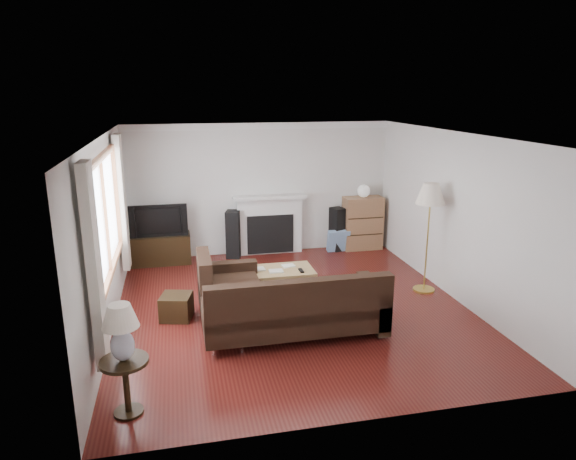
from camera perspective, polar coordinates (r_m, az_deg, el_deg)
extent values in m
cube|color=#521612|center=(7.62, 0.49, -8.59)|extent=(5.10, 5.60, 0.04)
cube|color=white|center=(6.99, 0.54, 10.49)|extent=(5.10, 5.60, 0.04)
cube|color=silver|center=(9.84, -3.08, 4.54)|extent=(5.00, 0.04, 2.50)
cube|color=silver|center=(4.70, 8.09, -7.88)|extent=(5.00, 0.04, 2.50)
cube|color=silver|center=(7.09, -19.58, -0.61)|extent=(0.04, 5.50, 2.50)
cube|color=silver|center=(8.12, 17.99, 1.48)|extent=(0.04, 5.50, 2.50)
cube|color=brown|center=(6.82, -19.58, 1.39)|extent=(0.12, 2.74, 1.54)
cube|color=beige|center=(5.41, -20.74, -3.93)|extent=(0.10, 0.35, 2.10)
cube|color=beige|center=(8.32, -17.96, 2.87)|extent=(0.10, 0.35, 2.10)
cube|color=white|center=(9.90, -2.06, 0.63)|extent=(1.40, 0.26, 1.15)
cube|color=black|center=(9.69, -13.96, -2.05)|extent=(1.07, 0.48, 0.54)
imported|color=black|center=(9.54, -14.18, 1.16)|extent=(1.02, 0.13, 0.59)
cube|color=black|center=(9.74, -6.09, -0.46)|extent=(0.32, 0.36, 0.90)
cube|color=black|center=(10.18, 5.52, 0.10)|extent=(0.31, 0.34, 0.85)
cube|color=#8F6442|center=(10.30, 8.27, 0.77)|extent=(0.77, 0.36, 1.05)
sphere|color=white|center=(10.16, 8.41, 4.31)|extent=(0.24, 0.24, 0.24)
cube|color=black|center=(6.68, 0.69, -8.33)|extent=(2.54, 1.85, 0.82)
cube|color=#A07F4C|center=(7.88, -1.45, -5.96)|extent=(1.17, 0.64, 0.46)
cube|color=black|center=(7.38, -12.29, -8.32)|extent=(0.49, 0.49, 0.34)
cube|color=gold|center=(8.23, 15.24, -0.90)|extent=(0.55, 0.55, 1.73)
cube|color=black|center=(5.46, -17.51, -16.27)|extent=(0.47, 0.47, 0.59)
cube|color=silver|center=(5.19, -18.02, -10.84)|extent=(0.35, 0.35, 0.57)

